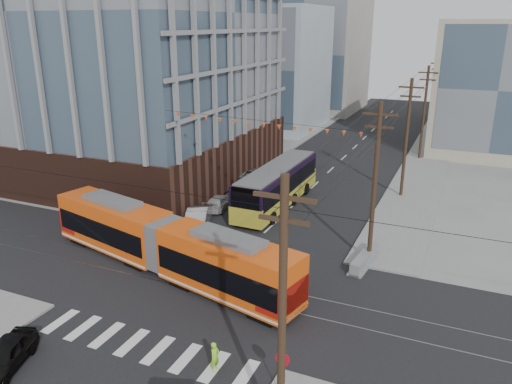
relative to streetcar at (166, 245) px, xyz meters
The scene contains 17 objects.
ground 5.86m from the streetcar, 51.92° to the right, with size 160.00×160.00×0.00m, color slate.
office_building 29.09m from the streetcar, 134.91° to the left, with size 30.00×25.00×28.60m, color #381E16.
bg_bldg_nw_near 50.04m from the streetcar, 105.92° to the left, with size 18.00×16.00×18.00m, color #8C99A5.
bg_bldg_ne_near 48.15m from the streetcar, 66.02° to the left, with size 14.00×14.00×16.00m, color gray.
bg_bldg_nw_far 68.94m from the streetcar, 98.89° to the left, with size 16.00×18.00×20.00m, color gray.
bg_bldg_ne_far 67.34m from the streetcar, 71.40° to the left, with size 16.00×16.00×14.00m, color #8C99A5.
utility_pole_near 16.19m from the streetcar, 41.00° to the right, with size 0.30×0.30×11.00m, color black.
utility_pole_far 53.12m from the streetcar, 77.01° to the left, with size 0.30×0.30×11.00m, color black.
streetcar is the anchor object (origin of this frame).
city_bus 14.87m from the streetcar, 82.23° to the left, with size 2.86×13.22×3.75m, color black, non-canonical shape.
black_sedan 11.56m from the streetcar, 98.14° to the right, with size 1.63×4.05×1.38m, color black.
parked_car_silver 8.47m from the streetcar, 105.22° to the left, with size 1.68×4.82×1.59m, color #A4A4A4.
parked_car_white 12.16m from the streetcar, 101.01° to the left, with size 1.71×4.21×1.22m, color #B5B2B3.
parked_car_grey 20.66m from the streetcar, 96.29° to the left, with size 2.28×4.95×1.38m, color slate.
pedestrian 10.79m from the streetcar, 44.97° to the right, with size 0.56×0.37×1.54m, color #98E42B.
stop_sign 13.77m from the streetcar, 35.93° to the right, with size 0.69×0.69×2.26m, color red, non-canonical shape.
jersey_barrier 13.34m from the streetcar, 27.90° to the left, with size 0.97×4.32×0.86m, color gray.
Camera 1 is at (13.77, -20.41, 15.59)m, focal length 35.00 mm.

